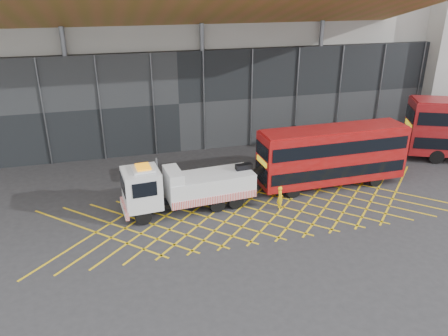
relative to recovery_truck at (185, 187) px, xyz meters
name	(u,v)px	position (x,y,z in m)	size (l,w,h in m)	color
ground_plane	(181,221)	(-0.51, -1.33, -1.51)	(120.00, 120.00, 0.00)	#2B2B2D
road_markings	(259,210)	(4.29, -1.33, -1.51)	(26.36, 7.16, 0.01)	yellow
construction_building	(162,29)	(1.41, 17.07, 7.47)	(55.00, 23.97, 18.00)	gray
recovery_truck	(185,187)	(0.00, 0.00, 0.00)	(9.43, 2.85, 3.27)	black
bus_towed	(332,154)	(10.16, 0.85, 0.76)	(10.11, 2.55, 4.09)	maroon
worker	(280,198)	(5.58, -1.45, -0.76)	(0.55, 0.36, 1.51)	yellow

